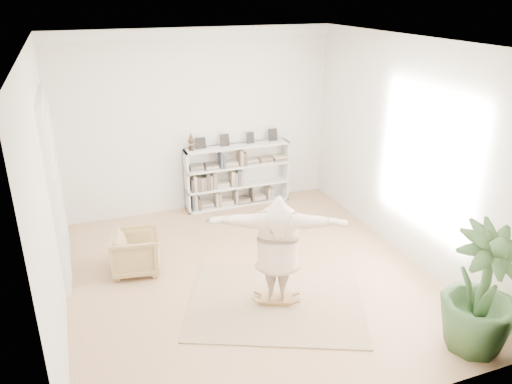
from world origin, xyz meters
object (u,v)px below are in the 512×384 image
(rocker_board, at_px, (277,298))
(houseplant, at_px, (482,290))
(person, at_px, (278,246))
(armchair, at_px, (136,252))
(bookshelf, at_px, (237,176))

(rocker_board, distance_m, houseplant, 2.76)
(rocker_board, relative_size, person, 0.27)
(armchair, distance_m, person, 2.47)
(armchair, height_order, rocker_board, armchair)
(armchair, bearing_deg, bookshelf, -40.73)
(bookshelf, bearing_deg, rocker_board, -99.59)
(bookshelf, bearing_deg, armchair, -140.10)
(rocker_board, xyz_separation_m, person, (-0.00, 0.00, 0.86))
(bookshelf, distance_m, rocker_board, 3.70)
(armchair, relative_size, person, 0.38)
(bookshelf, height_order, rocker_board, bookshelf)
(bookshelf, xyz_separation_m, rocker_board, (-0.61, -3.60, -0.57))
(armchair, relative_size, rocker_board, 1.39)
(houseplant, bearing_deg, armchair, 137.99)
(armchair, distance_m, rocker_board, 2.41)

